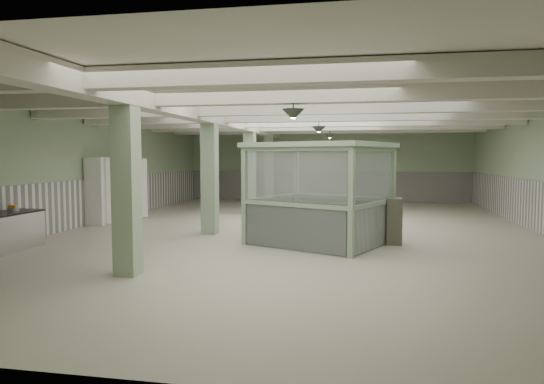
# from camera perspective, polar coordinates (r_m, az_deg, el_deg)

# --- Properties ---
(floor) EXTENTS (20.00, 20.00, 0.00)m
(floor) POSITION_cam_1_polar(r_m,az_deg,el_deg) (14.66, 3.32, -4.59)
(floor) COLOR beige
(floor) RESTS_ON ground
(ceiling) EXTENTS (14.00, 20.00, 0.02)m
(ceiling) POSITION_cam_1_polar(r_m,az_deg,el_deg) (14.55, 3.38, 9.56)
(ceiling) COLOR white
(ceiling) RESTS_ON wall_back
(wall_back) EXTENTS (14.00, 0.02, 3.60)m
(wall_back) POSITION_cam_1_polar(r_m,az_deg,el_deg) (24.45, 6.34, 3.16)
(wall_back) COLOR #8CA181
(wall_back) RESTS_ON floor
(wall_front) EXTENTS (14.00, 0.02, 3.60)m
(wall_front) POSITION_cam_1_polar(r_m,az_deg,el_deg) (4.77, -12.19, -1.25)
(wall_front) COLOR #8CA181
(wall_front) RESTS_ON floor
(wall_left) EXTENTS (0.02, 20.00, 3.60)m
(wall_left) POSITION_cam_1_polar(r_m,az_deg,el_deg) (16.88, -20.96, 2.43)
(wall_left) COLOR #8CA181
(wall_left) RESTS_ON floor
(wainscot_left) EXTENTS (0.05, 19.90, 1.50)m
(wainscot_left) POSITION_cam_1_polar(r_m,az_deg,el_deg) (16.93, -20.79, -1.12)
(wainscot_left) COLOR white
(wainscot_left) RESTS_ON floor
(wainscot_back) EXTENTS (13.90, 0.05, 1.50)m
(wainscot_back) POSITION_cam_1_polar(r_m,az_deg,el_deg) (24.46, 6.32, 0.70)
(wainscot_back) COLOR white
(wainscot_back) RESTS_ON floor
(girder) EXTENTS (0.45, 19.90, 0.40)m
(girder) POSITION_cam_1_polar(r_m,az_deg,el_deg) (15.06, -6.21, 8.52)
(girder) COLOR beige
(girder) RESTS_ON ceiling
(beam_a) EXTENTS (13.90, 0.35, 0.32)m
(beam_a) POSITION_cam_1_polar(r_m,az_deg,el_deg) (7.21, -4.45, 13.58)
(beam_a) COLOR beige
(beam_a) RESTS_ON ceiling
(beam_b) EXTENTS (13.90, 0.35, 0.32)m
(beam_b) POSITION_cam_1_polar(r_m,az_deg,el_deg) (9.62, -0.49, 11.23)
(beam_b) COLOR beige
(beam_b) RESTS_ON ceiling
(beam_c) EXTENTS (13.90, 0.35, 0.32)m
(beam_c) POSITION_cam_1_polar(r_m,az_deg,el_deg) (12.07, 1.84, 9.80)
(beam_c) COLOR beige
(beam_c) RESTS_ON ceiling
(beam_d) EXTENTS (13.90, 0.35, 0.32)m
(beam_d) POSITION_cam_1_polar(r_m,az_deg,el_deg) (14.54, 3.37, 8.85)
(beam_d) COLOR beige
(beam_d) RESTS_ON ceiling
(beam_e) EXTENTS (13.90, 0.35, 0.32)m
(beam_e) POSITION_cam_1_polar(r_m,az_deg,el_deg) (17.01, 4.46, 8.17)
(beam_e) COLOR beige
(beam_e) RESTS_ON ceiling
(beam_f) EXTENTS (13.90, 0.35, 0.32)m
(beam_f) POSITION_cam_1_polar(r_m,az_deg,el_deg) (19.50, 5.26, 7.66)
(beam_f) COLOR beige
(beam_f) RESTS_ON ceiling
(beam_g) EXTENTS (13.90, 0.35, 0.32)m
(beam_g) POSITION_cam_1_polar(r_m,az_deg,el_deg) (21.98, 5.88, 7.27)
(beam_g) COLOR beige
(beam_g) RESTS_ON ceiling
(column_a) EXTENTS (0.42, 0.42, 3.60)m
(column_a) POSITION_cam_1_polar(r_m,az_deg,el_deg) (9.45, -16.76, 1.34)
(column_a) COLOR #99B390
(column_a) RESTS_ON floor
(column_b) EXTENTS (0.42, 0.42, 3.60)m
(column_b) POSITION_cam_1_polar(r_m,az_deg,el_deg) (14.07, -7.34, 2.38)
(column_b) COLOR #99B390
(column_b) RESTS_ON floor
(column_c) EXTENTS (0.42, 0.42, 3.60)m
(column_c) POSITION_cam_1_polar(r_m,az_deg,el_deg) (18.89, -2.65, 2.87)
(column_c) COLOR #99B390
(column_c) RESTS_ON floor
(column_d) EXTENTS (0.42, 0.42, 3.60)m
(column_d) POSITION_cam_1_polar(r_m,az_deg,el_deg) (22.80, -0.33, 3.11)
(column_d) COLOR #99B390
(column_d) RESTS_ON floor
(pendant_front) EXTENTS (0.44, 0.44, 0.22)m
(pendant_front) POSITION_cam_1_polar(r_m,az_deg,el_deg) (9.50, 2.51, 9.07)
(pendant_front) COLOR #2C392A
(pendant_front) RESTS_ON ceiling
(pendant_mid) EXTENTS (0.44, 0.44, 0.22)m
(pendant_mid) POSITION_cam_1_polar(r_m,az_deg,el_deg) (14.96, 5.53, 7.29)
(pendant_mid) COLOR #2C392A
(pendant_mid) RESTS_ON ceiling
(pendant_back) EXTENTS (0.44, 0.44, 0.22)m
(pendant_back) POSITION_cam_1_polar(r_m,az_deg,el_deg) (19.93, 6.83, 6.51)
(pendant_back) COLOR #2C392A
(pendant_back) RESTS_ON ceiling
(orange_bowl) EXTENTS (0.31, 0.31, 0.10)m
(orange_bowl) POSITION_cam_1_polar(r_m,az_deg,el_deg) (13.41, -28.13, -1.83)
(orange_bowl) COLOR #B2B2B7
(orange_bowl) RESTS_ON prep_counter
(walkin_cooler) EXTENTS (0.95, 2.42, 2.22)m
(walkin_cooler) POSITION_cam_1_polar(r_m,az_deg,el_deg) (17.55, -18.23, 0.31)
(walkin_cooler) COLOR white
(walkin_cooler) RESTS_ON floor
(guard_booth) EXTENTS (4.04, 3.79, 2.59)m
(guard_booth) POSITION_cam_1_polar(r_m,az_deg,el_deg) (12.47, 5.63, 1.93)
(guard_booth) COLOR #90B08D
(guard_booth) RESTS_ON floor
(filing_cabinet) EXTENTS (0.38, 0.55, 1.18)m
(filing_cabinet) POSITION_cam_1_polar(r_m,az_deg,el_deg) (12.80, 14.14, -3.33)
(filing_cabinet) COLOR #5A5D4E
(filing_cabinet) RESTS_ON floor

